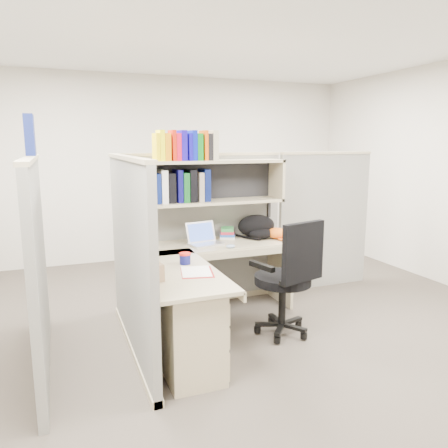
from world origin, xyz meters
name	(u,v)px	position (x,y,z in m)	size (l,w,h in m)	color
ground	(233,334)	(0.00, 0.00, 0.00)	(6.00, 6.00, 0.00)	#332D27
room_shell	(234,156)	(0.00, 0.00, 1.62)	(6.00, 6.00, 6.00)	beige
cubicle	(180,231)	(-0.37, 0.45, 0.91)	(3.79, 1.84, 1.95)	slate
desk	(200,305)	(-0.41, -0.29, 0.44)	(1.74, 1.75, 0.73)	#9A906D
laptop	(206,234)	(-0.07, 0.54, 0.84)	(0.32, 0.32, 0.23)	silver
backpack	(259,227)	(0.55, 0.64, 0.85)	(0.41, 0.32, 0.24)	black
orange_cap	(277,233)	(0.72, 0.54, 0.79)	(0.21, 0.24, 0.11)	#DA5D13
snack_canister	(185,258)	(-0.46, -0.06, 0.78)	(0.10, 0.10, 0.10)	#0E1055
tissue_box	(153,268)	(-0.81, -0.42, 0.83)	(0.13, 0.13, 0.20)	#997856
mouse	(231,246)	(0.10, 0.32, 0.75)	(0.09, 0.06, 0.03)	#879EBF
paper_cup	(206,236)	(-0.02, 0.70, 0.78)	(0.07, 0.07, 0.10)	white
book_stack	(227,233)	(0.25, 0.78, 0.78)	(0.16, 0.22, 0.11)	gray
loose_paper	(196,271)	(-0.45, -0.31, 0.73)	(0.23, 0.30, 0.00)	white
task_chair	(286,296)	(0.43, -0.21, 0.38)	(0.61, 0.57, 1.08)	black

